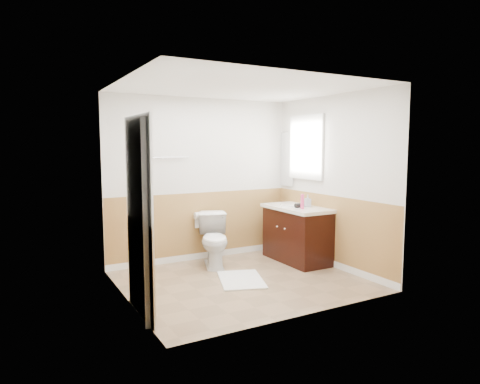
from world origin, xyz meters
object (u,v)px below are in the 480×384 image
bath_mat (241,280)px  vanity_cabinet (297,235)px  toilet (214,240)px  soap_dispenser (308,201)px  lotion_bottle (302,202)px

bath_mat → vanity_cabinet: size_ratio=0.73×
toilet → soap_dispenser: 1.53m
toilet → soap_dispenser: (1.34, -0.49, 0.56)m
toilet → vanity_cabinet: size_ratio=0.70×
toilet → lotion_bottle: lotion_bottle is taller
toilet → bath_mat: (0.00, -0.81, -0.38)m
bath_mat → vanity_cabinet: vanity_cabinet is taller
vanity_cabinet → soap_dispenser: soap_dispenser is taller
vanity_cabinet → lotion_bottle: size_ratio=5.00×
toilet → bath_mat: size_ratio=0.97×
toilet → soap_dispenser: size_ratio=4.18×
bath_mat → lotion_bottle: bearing=8.6°
toilet → bath_mat: 0.89m
toilet → vanity_cabinet: bearing=1.6°
vanity_cabinet → soap_dispenser: 0.56m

